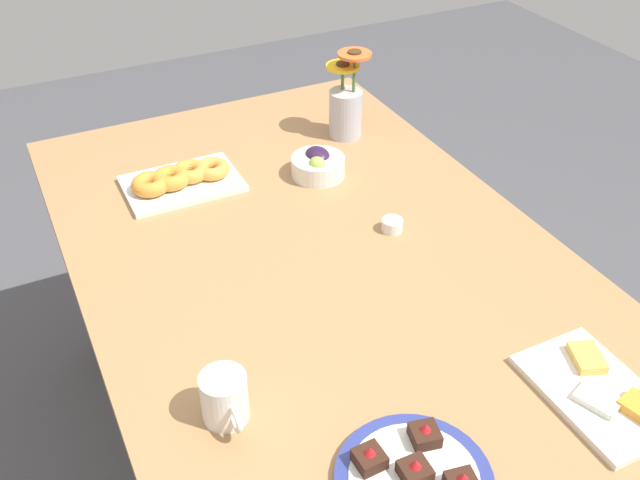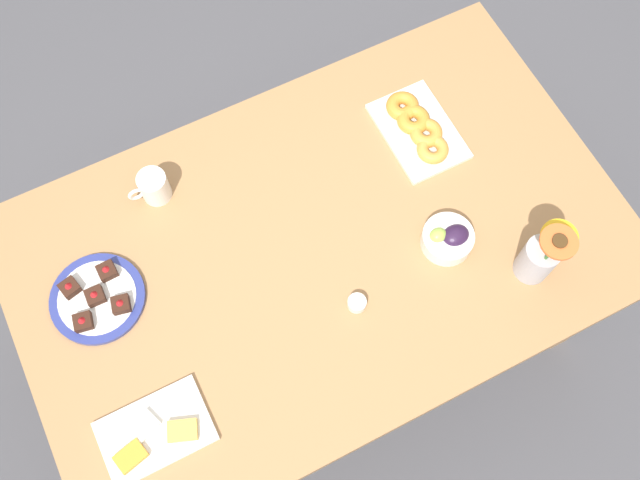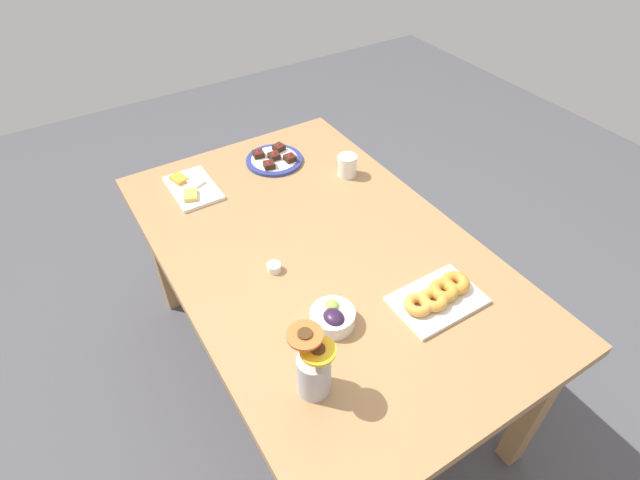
{
  "view_description": "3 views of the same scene",
  "coord_description": "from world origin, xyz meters",
  "views": [
    {
      "loc": [
        1.09,
        -0.54,
        1.68
      ],
      "look_at": [
        0.0,
        0.0,
        0.78
      ],
      "focal_mm": 40.0,
      "sensor_mm": 36.0,
      "label": 1
    },
    {
      "loc": [
        0.31,
        0.62,
        2.48
      ],
      "look_at": [
        0.0,
        0.0,
        0.78
      ],
      "focal_mm": 40.0,
      "sensor_mm": 36.0,
      "label": 2
    },
    {
      "loc": [
        -1.09,
        0.67,
        1.93
      ],
      "look_at": [
        0.0,
        0.0,
        0.78
      ],
      "focal_mm": 28.0,
      "sensor_mm": 36.0,
      "label": 3
    }
  ],
  "objects": [
    {
      "name": "flower_vase",
      "position": [
        -0.46,
        0.3,
        0.82
      ],
      "size": [
        0.12,
        0.11,
        0.24
      ],
      "color": "#B2B2BC",
      "rests_on": "dining_table"
    },
    {
      "name": "dining_table",
      "position": [
        0.0,
        0.0,
        0.65
      ],
      "size": [
        1.6,
        1.0,
        0.74
      ],
      "color": "#A87A4C",
      "rests_on": "ground_plane"
    },
    {
      "name": "grape_bowl",
      "position": [
        -0.3,
        0.14,
        0.77
      ],
      "size": [
        0.14,
        0.14,
        0.07
      ],
      "color": "white",
      "rests_on": "dining_table"
    },
    {
      "name": "dessert_plate",
      "position": [
        0.57,
        -0.12,
        0.75
      ],
      "size": [
        0.24,
        0.24,
        0.05
      ],
      "color": "navy",
      "rests_on": "dining_table"
    },
    {
      "name": "cheese_platter",
      "position": [
        0.57,
        0.25,
        0.75
      ],
      "size": [
        0.26,
        0.17,
        0.03
      ],
      "color": "white",
      "rests_on": "dining_table"
    },
    {
      "name": "jam_cup_honey",
      "position": [
        -0.01,
        0.19,
        0.76
      ],
      "size": [
        0.05,
        0.05,
        0.03
      ],
      "color": "white",
      "rests_on": "dining_table"
    },
    {
      "name": "ground_plane",
      "position": [
        0.0,
        0.0,
        0.0
      ],
      "size": [
        6.0,
        6.0,
        0.0
      ],
      "primitive_type": "plane",
      "color": "#4C4C51"
    },
    {
      "name": "coffee_mug",
      "position": [
        0.33,
        -0.33,
        0.79
      ],
      "size": [
        0.11,
        0.08,
        0.09
      ],
      "color": "white",
      "rests_on": "dining_table"
    },
    {
      "name": "croissant_platter",
      "position": [
        -0.4,
        -0.19,
        0.76
      ],
      "size": [
        0.19,
        0.28,
        0.05
      ],
      "color": "white",
      "rests_on": "dining_table"
    }
  ]
}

